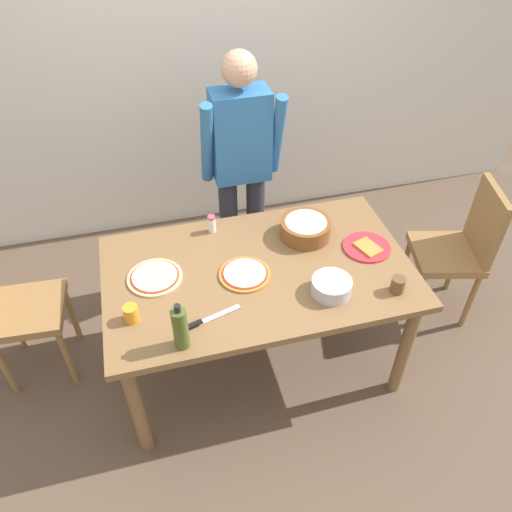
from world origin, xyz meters
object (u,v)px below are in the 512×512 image
object	(u,v)px
popcorn_bowl	(305,227)
chef_knife	(206,320)
dining_table	(258,282)
person_cook	(241,164)
cup_orange	(131,314)
cup_small_brown	(398,285)
chair_wooden_left	(10,304)
mixing_bowl_steel	(331,286)
plate_with_slice	(367,247)
chair_wooden_right	(460,246)
salt_shaker	(212,224)
pizza_raw_on_board	(155,277)
pizza_cooked_on_tray	(245,274)
olive_oil_bottle	(180,328)

from	to	relation	value
popcorn_bowl	chef_knife	size ratio (longest dim) A/B	0.98
dining_table	chef_knife	xyz separation A→B (m)	(-0.33, -0.28, 0.10)
person_cook	cup_orange	distance (m)	1.21
popcorn_bowl	cup_small_brown	bearing A→B (deg)	-60.53
chair_wooden_left	mixing_bowl_steel	bearing A→B (deg)	-18.78
chef_knife	mixing_bowl_steel	bearing A→B (deg)	2.65
plate_with_slice	cup_small_brown	bearing A→B (deg)	-88.78
chair_wooden_left	popcorn_bowl	bearing A→B (deg)	-3.42
chair_wooden_right	popcorn_bowl	xyz separation A→B (m)	(-1.00, 0.09, 0.28)
salt_shaker	chair_wooden_right	bearing A→B (deg)	-9.78
mixing_bowl_steel	salt_shaker	distance (m)	0.79
chair_wooden_left	dining_table	bearing A→B (deg)	-12.84
person_cook	cup_small_brown	distance (m)	1.21
pizza_raw_on_board	salt_shaker	distance (m)	0.47
pizza_cooked_on_tray	cup_orange	size ratio (longest dim) A/B	3.14
dining_table	chair_wooden_right	size ratio (longest dim) A/B	1.68
plate_with_slice	salt_shaker	size ratio (longest dim) A/B	2.45
dining_table	person_cook	distance (m)	0.81
mixing_bowl_steel	cup_orange	bearing A→B (deg)	176.03
popcorn_bowl	salt_shaker	bearing A→B (deg)	160.99
plate_with_slice	salt_shaker	xyz separation A→B (m)	(-0.79, 0.36, 0.04)
person_cook	popcorn_bowl	xyz separation A→B (m)	(0.23, -0.55, -0.12)
cup_orange	chef_knife	xyz separation A→B (m)	(0.33, -0.10, -0.04)
person_cook	cup_small_brown	world-z (taller)	person_cook
chair_wooden_left	cup_orange	bearing A→B (deg)	-36.33
salt_shaker	person_cook	bearing A→B (deg)	55.31
chair_wooden_right	mixing_bowl_steel	distance (m)	1.11
chair_wooden_left	plate_with_slice	distance (m)	1.97
pizza_cooked_on_tray	pizza_raw_on_board	bearing A→B (deg)	168.13
cup_small_brown	salt_shaker	bearing A→B (deg)	138.64
chair_wooden_left	pizza_cooked_on_tray	bearing A→B (deg)	-14.74
pizza_cooked_on_tray	chef_knife	size ratio (longest dim) A/B	0.94
mixing_bowl_steel	salt_shaker	xyz separation A→B (m)	(-0.48, 0.63, 0.01)
pizza_raw_on_board	chair_wooden_right	bearing A→B (deg)	1.48
chair_wooden_right	cup_small_brown	size ratio (longest dim) A/B	11.18
chair_wooden_right	pizza_cooked_on_tray	xyz separation A→B (m)	(-1.40, -0.14, 0.23)
popcorn_bowl	olive_oil_bottle	size ratio (longest dim) A/B	1.09
dining_table	person_cook	bearing A→B (deg)	83.03
olive_oil_bottle	dining_table	bearing A→B (deg)	40.71
pizza_cooked_on_tray	salt_shaker	world-z (taller)	salt_shaker
chair_wooden_right	cup_orange	distance (m)	2.02
dining_table	chair_wooden_right	xyz separation A→B (m)	(1.32, 0.12, -0.13)
chair_wooden_left	pizza_cooked_on_tray	xyz separation A→B (m)	(1.24, -0.33, 0.23)
plate_with_slice	popcorn_bowl	xyz separation A→B (m)	(-0.29, 0.19, 0.05)
olive_oil_bottle	chair_wooden_right	bearing A→B (deg)	15.97
salt_shaker	cup_orange	bearing A→B (deg)	-131.17
chair_wooden_right	pizza_cooked_on_tray	distance (m)	1.42
person_cook	plate_with_slice	world-z (taller)	person_cook
olive_oil_bottle	cup_orange	bearing A→B (deg)	135.07
chef_knife	cup_small_brown	bearing A→B (deg)	-2.73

